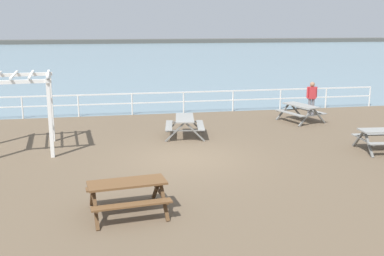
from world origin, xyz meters
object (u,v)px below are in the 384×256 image
Objects in this scene: picnic_table_near_left at (301,109)px; picnic_table_far_left at (127,189)px; picnic_table_near_right at (185,122)px; visitor at (312,97)px; lattice_pergola at (16,95)px.

picnic_table_far_left is (-8.26, -8.84, 0.00)m from picnic_table_near_left.
visitor is at bearing -57.98° from picnic_table_near_right.
lattice_pergola reaches higher than picnic_table_near_right.
lattice_pergola is at bearing 112.71° from picnic_table_far_left.
visitor is (9.27, 9.90, 0.36)m from picnic_table_far_left.
picnic_table_far_left is (-2.59, -7.06, 0.00)m from picnic_table_near_right.
lattice_pergola is (-6.03, -0.99, 1.41)m from picnic_table_near_right.
picnic_table_near_left is 0.78× the size of lattice_pergola.
picnic_table_near_left and picnic_table_near_right have the same top height.
visitor is 0.60× the size of lattice_pergola.
picnic_table_near_right is 7.27m from visitor.
picnic_table_far_left is 0.71× the size of lattice_pergola.
lattice_pergola reaches higher than picnic_table_near_left.
picnic_table_far_left is at bearing -65.87° from lattice_pergola.
picnic_table_far_left is at bearing 137.57° from visitor.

